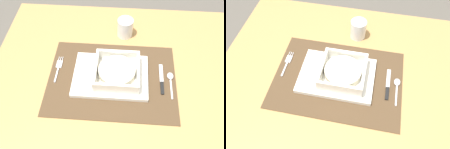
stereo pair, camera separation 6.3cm
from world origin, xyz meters
TOP-DOWN VIEW (x-y plane):
  - ground_plane at (0.00, 0.00)m, footprint 6.00×6.00m
  - dining_table at (0.00, 0.00)m, footprint 1.01×0.78m
  - placemat at (-0.02, -0.04)m, footprint 0.48×0.35m
  - serving_plate at (-0.02, -0.03)m, footprint 0.28×0.20m
  - porridge_bowl at (0.00, -0.03)m, footprint 0.16×0.16m
  - fork at (-0.23, 0.00)m, footprint 0.02×0.13m
  - spoon at (0.20, -0.02)m, footprint 0.02×0.12m
  - butter_knife at (0.17, -0.03)m, footprint 0.01×0.14m
  - drinking_glass at (0.02, 0.21)m, footprint 0.07×0.07m

SIDE VIEW (x-z plane):
  - ground_plane at x=0.00m, z-range 0.00..0.00m
  - dining_table at x=0.00m, z-range 0.27..0.99m
  - placemat at x=-0.02m, z-range 0.73..0.73m
  - fork at x=-0.23m, z-range 0.73..0.73m
  - butter_knife at x=0.17m, z-range 0.73..0.73m
  - spoon at x=0.20m, z-range 0.73..0.74m
  - serving_plate at x=-0.02m, z-range 0.73..0.74m
  - drinking_glass at x=0.02m, z-range 0.72..0.80m
  - porridge_bowl at x=0.00m, z-range 0.74..0.79m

